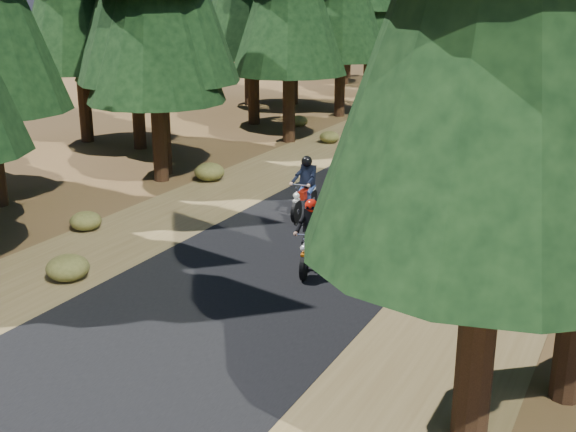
{
  "coord_description": "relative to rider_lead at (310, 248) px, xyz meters",
  "views": [
    {
      "loc": [
        7.48,
        -12.99,
        6.28
      ],
      "look_at": [
        0.0,
        1.5,
        1.1
      ],
      "focal_mm": 45.0,
      "sensor_mm": 36.0,
      "label": 1
    }
  ],
  "objects": [
    {
      "name": "shoulder_l",
      "position": [
        -5.37,
        3.9,
        -0.56
      ],
      "size": [
        3.2,
        100.0,
        0.01
      ],
      "primitive_type": "cube",
      "color": "brown",
      "rests_on": "ground"
    },
    {
      "name": "road",
      "position": [
        -0.77,
        3.9,
        -0.55
      ],
      "size": [
        6.0,
        100.0,
        0.01
      ],
      "primitive_type": "cube",
      "color": "black",
      "rests_on": "ground"
    },
    {
      "name": "ground",
      "position": [
        -0.77,
        -1.1,
        -0.56
      ],
      "size": [
        120.0,
        120.0,
        0.0
      ],
      "primitive_type": "plane",
      "color": "#483519",
      "rests_on": "ground"
    },
    {
      "name": "shoulder_r",
      "position": [
        3.83,
        3.9,
        -0.56
      ],
      "size": [
        3.2,
        100.0,
        0.01
      ],
      "primitive_type": "cube",
      "color": "brown",
      "rests_on": "ground"
    },
    {
      "name": "understory_shrubs",
      "position": [
        -0.61,
        5.23,
        -0.29
      ],
      "size": [
        14.74,
        29.25,
        0.62
      ],
      "color": "#474C1E",
      "rests_on": "ground"
    },
    {
      "name": "rider_lead",
      "position": [
        0.0,
        0.0,
        0.0
      ],
      "size": [
        0.99,
        1.95,
        1.67
      ],
      "rotation": [
        0.0,
        0.0,
        3.38
      ],
      "color": "beige",
      "rests_on": "road"
    },
    {
      "name": "rider_follow",
      "position": [
        -1.92,
        3.66,
        0.02
      ],
      "size": [
        0.76,
        1.98,
        1.73
      ],
      "rotation": [
        0.0,
        0.0,
        3.23
      ],
      "color": "maroon",
      "rests_on": "road"
    }
  ]
}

